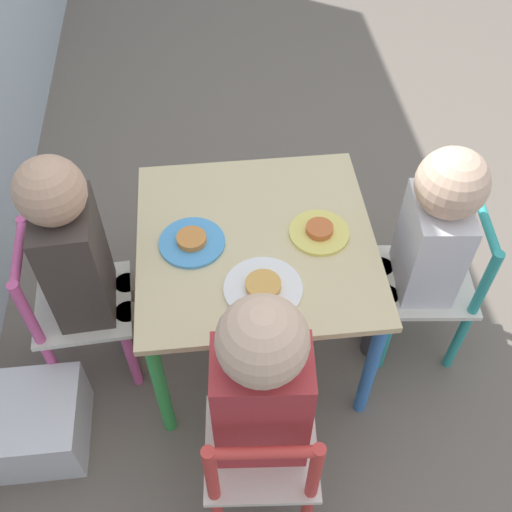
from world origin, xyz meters
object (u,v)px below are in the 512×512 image
kids_table (256,255)px  child_back (81,258)px  chair_teal (432,285)px  child_front (426,239)px  chair_red (261,460)px  plate_back (192,242)px  plate_front (319,232)px  chair_pink (77,309)px  storage_bin (35,423)px  child_left (261,392)px  plate_left (263,288)px

kids_table → child_back: 0.45m
chair_teal → child_front: (0.01, 0.06, 0.20)m
chair_red → plate_back: (0.50, 0.13, 0.21)m
kids_table → child_back: size_ratio=0.78×
chair_red → chair_teal: (0.45, -0.54, 0.00)m
kids_table → chair_teal: bearing=-95.6°
kids_table → plate_front: plate_front is taller
chair_red → plate_front: size_ratio=3.35×
chair_pink → storage_bin: (-0.25, 0.13, -0.17)m
child_front → plate_front: bearing=-93.3°
kids_table → chair_red: bearing=175.5°
chair_pink → child_left: size_ratio=0.66×
plate_front → child_back: bearing=92.2°
kids_table → plate_front: 0.18m
chair_red → plate_front: chair_red is taller
chair_red → child_front: 0.70m
chair_pink → chair_teal: same height
chair_pink → storage_bin: chair_pink is taller
child_left → plate_front: size_ratio=5.08×
plate_back → chair_pink: bearing=94.4°
child_front → plate_back: child_front is taller
plate_left → storage_bin: plate_left is taller
kids_table → plate_left: size_ratio=3.21×
chair_pink → plate_back: bearing=-88.6°
child_left → plate_back: bearing=-69.1°
plate_back → storage_bin: (-0.28, 0.47, -0.38)m
chair_teal → plate_left: (-0.12, 0.50, 0.21)m
child_front → storage_bin: (-0.23, 1.07, -0.37)m
chair_pink → plate_front: (0.03, -0.67, 0.21)m
kids_table → plate_back: (0.00, 0.17, 0.07)m
chair_red → child_front: bearing=-131.8°
chair_teal → plate_back: size_ratio=3.09×
chair_red → storage_bin: chair_red is taller
kids_table → chair_teal: chair_teal is taller
child_back → plate_front: (0.02, -0.61, 0.00)m
chair_pink → chair_teal: size_ratio=1.00×
chair_red → plate_left: (0.34, -0.04, 0.21)m
child_back → storage_bin: 0.49m
plate_front → kids_table: bearing=90.0°
plate_back → storage_bin: 0.66m
child_front → plate_back: 0.61m
kids_table → storage_bin: size_ratio=2.37×
child_back → storage_bin: bearing=140.4°
kids_table → plate_left: plate_left is taller
child_front → plate_left: child_front is taller
child_back → storage_bin: child_back is taller
chair_pink → child_back: bearing=-90.0°
chair_teal → plate_front: 0.40m
plate_front → storage_bin: plate_front is taller
plate_left → plate_front: bearing=-45.0°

